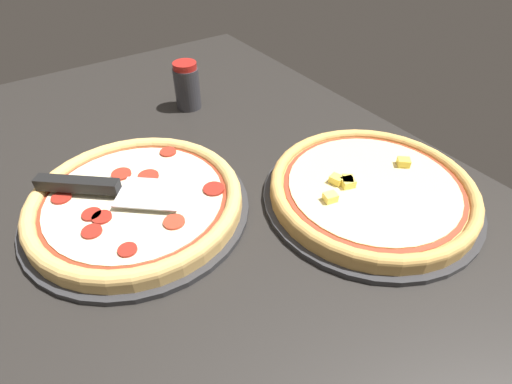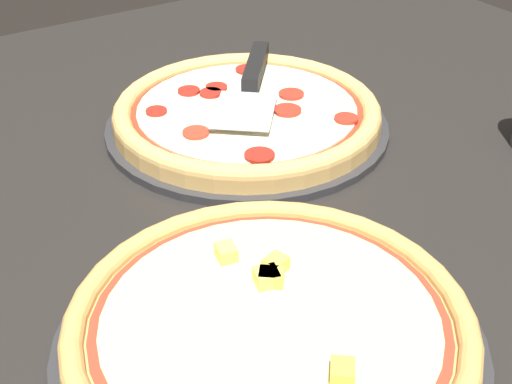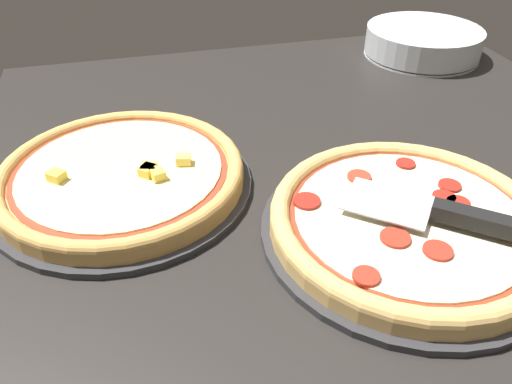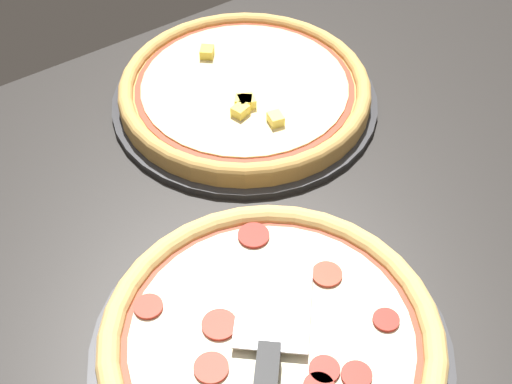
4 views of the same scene
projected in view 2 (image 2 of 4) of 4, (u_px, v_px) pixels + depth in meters
The scene contains 6 objects.
ground_plane at pixel (242, 155), 91.96cm from camera, with size 137.92×109.33×3.60cm, color black.
pizza_pan_front at pixel (247, 126), 93.80cm from camera, with size 37.03×37.03×1.00cm, color #2D2D30.
pizza_front at pixel (247, 112), 92.71cm from camera, with size 34.81×34.81×3.09cm.
pizza_pan_back at pixel (270, 343), 60.73cm from camera, with size 36.87×36.87×1.00cm, color #2D2D30.
pizza_back at pixel (270, 325), 59.62cm from camera, with size 34.66×34.66×3.72cm.
serving_spatula at pixel (253, 76), 96.67cm from camera, with size 19.19×21.47×2.00cm.
Camera 2 is at (42.18, 67.55, 44.47)cm, focal length 50.00 mm.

